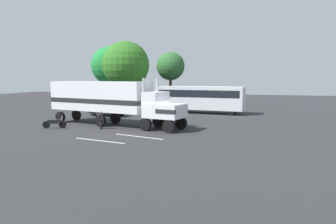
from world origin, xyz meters
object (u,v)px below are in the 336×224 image
(parked_bus, at_px, (200,97))
(parked_car, at_px, (108,109))
(person_bystander, at_px, (101,119))
(motorcycle, at_px, (55,123))
(tree_right, at_px, (171,66))
(semi_truck, at_px, (109,99))
(tree_left, at_px, (111,66))
(tree_center, at_px, (126,65))

(parked_bus, relative_size, parked_car, 2.38)
(person_bystander, distance_m, motorcycle, 4.28)
(person_bystander, bearing_deg, tree_right, 89.86)
(parked_bus, bearing_deg, person_bystander, -112.80)
(semi_truck, bearing_deg, parked_bus, 62.05)
(motorcycle, distance_m, tree_left, 23.21)
(parked_bus, distance_m, tree_right, 11.07)
(tree_left, distance_m, tree_right, 9.52)
(semi_truck, relative_size, motorcycle, 7.02)
(parked_car, distance_m, tree_left, 14.54)
(person_bystander, xyz_separation_m, tree_left, (-9.28, 21.06, 5.51))
(tree_center, bearing_deg, tree_left, 135.82)
(parked_bus, distance_m, parked_car, 11.71)
(parked_bus, height_order, motorcycle, parked_bus)
(tree_right, bearing_deg, motorcycle, -100.12)
(parked_bus, bearing_deg, tree_right, 126.98)
(tree_center, xyz_separation_m, tree_right, (4.87, 6.23, -0.04))
(semi_truck, relative_size, parked_car, 3.05)
(parked_car, bearing_deg, motorcycle, -92.37)
(parked_bus, height_order, tree_right, tree_right)
(semi_truck, xyz_separation_m, tree_center, (-4.44, 14.37, 3.78))
(tree_center, bearing_deg, person_bystander, -73.93)
(person_bystander, bearing_deg, parked_bus, 67.20)
(person_bystander, relative_size, parked_car, 0.35)
(tree_right, bearing_deg, parked_bus, -53.02)
(motorcycle, bearing_deg, tree_left, 103.12)
(semi_truck, xyz_separation_m, person_bystander, (0.38, -2.35, -1.63))
(semi_truck, height_order, person_bystander, semi_truck)
(tree_left, height_order, tree_center, tree_center)
(semi_truck, bearing_deg, tree_right, 88.79)
(parked_car, distance_m, tree_center, 9.69)
(parked_car, bearing_deg, person_bystander, -66.76)
(motorcycle, bearing_deg, parked_bus, 56.27)
(tree_left, bearing_deg, tree_right, 11.50)
(tree_center, bearing_deg, tree_right, 51.99)
(parked_bus, bearing_deg, semi_truck, -117.95)
(motorcycle, relative_size, tree_left, 0.22)
(semi_truck, xyz_separation_m, parked_car, (-3.41, 6.46, -1.72))
(parked_bus, xyz_separation_m, tree_center, (-11.03, 1.95, 4.24))
(parked_bus, xyz_separation_m, motorcycle, (-10.40, -15.57, -1.58))
(tree_center, bearing_deg, motorcycle, -87.93)
(semi_truck, distance_m, parked_car, 7.50)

